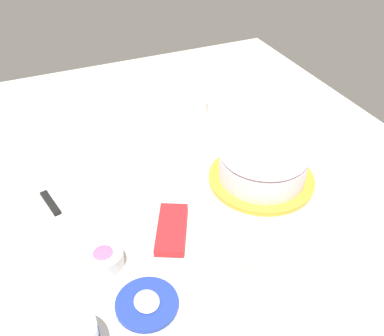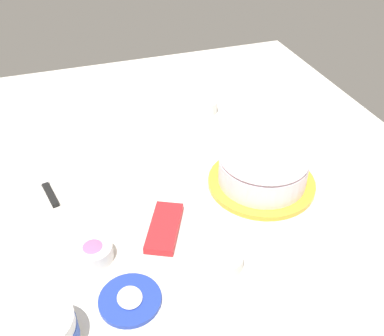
# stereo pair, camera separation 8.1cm
# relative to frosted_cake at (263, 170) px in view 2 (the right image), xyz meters

# --- Properties ---
(ground_plane) EXTENTS (1.54, 1.54, 0.00)m
(ground_plane) POSITION_rel_frosted_cake_xyz_m (0.13, 0.26, -0.05)
(ground_plane) COLOR silver
(frosted_cake) EXTENTS (0.28, 0.28, 0.11)m
(frosted_cake) POSITION_rel_frosted_cake_xyz_m (0.00, 0.00, 0.00)
(frosted_cake) COLOR gold
(frosted_cake) RESTS_ON ground_plane
(frosting_tub) EXTENTS (0.12, 0.12, 0.08)m
(frosting_tub) POSITION_rel_frosted_cake_xyz_m (-0.30, 0.57, -0.01)
(frosting_tub) COLOR white
(frosting_tub) RESTS_ON ground_plane
(frosting_tub_lid) EXTENTS (0.13, 0.13, 0.02)m
(frosting_tub_lid) POSITION_rel_frosted_cake_xyz_m (-0.25, 0.41, -0.04)
(frosting_tub_lid) COLOR #233DAD
(frosting_tub_lid) RESTS_ON ground_plane
(spreading_knife) EXTENTS (0.23, 0.07, 0.01)m
(spreading_knife) POSITION_rel_frosted_cake_xyz_m (0.18, 0.55, -0.04)
(spreading_knife) COLOR silver
(spreading_knife) RESTS_ON ground_plane
(sprinkle_bowl_rainbow) EXTENTS (0.09, 0.09, 0.03)m
(sprinkle_bowl_rainbow) POSITION_rel_frosted_cake_xyz_m (-0.22, 0.20, -0.03)
(sprinkle_bowl_rainbow) COLOR white
(sprinkle_bowl_rainbow) RESTS_ON ground_plane
(sprinkle_bowl_pink) EXTENTS (0.08, 0.08, 0.04)m
(sprinkle_bowl_pink) POSITION_rel_frosted_cake_xyz_m (-0.11, 0.46, -0.03)
(sprinkle_bowl_pink) COLOR white
(sprinkle_bowl_pink) RESTS_ON ground_plane
(sprinkle_bowl_yellow) EXTENTS (0.08, 0.08, 0.04)m
(sprinkle_bowl_yellow) POSITION_rel_frosted_cake_xyz_m (0.41, 0.01, -0.03)
(sprinkle_bowl_yellow) COLOR white
(sprinkle_bowl_yellow) RESTS_ON ground_plane
(candy_box_lower) EXTENTS (0.17, 0.13, 0.02)m
(candy_box_lower) POSITION_rel_frosted_cake_xyz_m (-0.08, 0.29, -0.04)
(candy_box_lower) COLOR red
(candy_box_lower) RESTS_ON ground_plane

